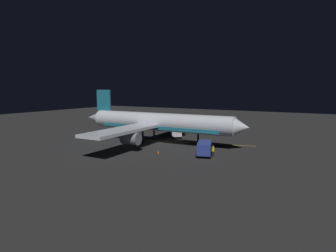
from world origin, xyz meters
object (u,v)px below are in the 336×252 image
at_px(catering_truck, 176,131).
at_px(traffic_cone_near_left, 205,142).
at_px(baggage_truck, 205,148).
at_px(traffic_cone_near_right, 158,152).
at_px(airliner, 157,123).
at_px(ground_crew_worker, 213,151).

bearing_deg(catering_truck, traffic_cone_near_left, 67.95).
height_order(baggage_truck, traffic_cone_near_right, baggage_truck).
xyz_separation_m(baggage_truck, traffic_cone_near_right, (3.11, -6.96, -0.93)).
bearing_deg(traffic_cone_near_left, airliner, -65.22).
height_order(ground_crew_worker, traffic_cone_near_left, ground_crew_worker).
bearing_deg(ground_crew_worker, traffic_cone_near_right, -72.67).
bearing_deg(traffic_cone_near_right, ground_crew_worker, 107.33).
relative_size(ground_crew_worker, traffic_cone_near_left, 3.16).
distance_m(baggage_truck, traffic_cone_near_right, 7.68).
bearing_deg(baggage_truck, traffic_cone_near_right, -65.95).
xyz_separation_m(airliner, traffic_cone_near_left, (-4.05, 8.78, -3.74)).
height_order(catering_truck, ground_crew_worker, catering_truck).
bearing_deg(traffic_cone_near_left, catering_truck, -112.05).
bearing_deg(airliner, baggage_truck, 67.47).
distance_m(airliner, traffic_cone_near_right, 10.62).
distance_m(airliner, baggage_truck, 13.78).
relative_size(baggage_truck, catering_truck, 1.13).
distance_m(airliner, ground_crew_worker, 15.46).
relative_size(catering_truck, traffic_cone_near_left, 10.81).
distance_m(airliner, catering_truck, 7.99).
height_order(ground_crew_worker, traffic_cone_near_right, ground_crew_worker).
relative_size(baggage_truck, traffic_cone_near_left, 12.27).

